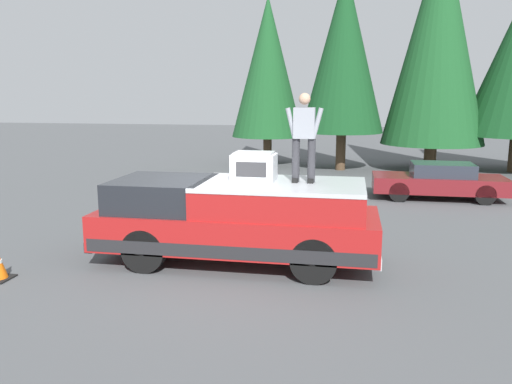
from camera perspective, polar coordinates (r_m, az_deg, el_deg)
The scene contains 8 objects.
ground_plane at distance 10.21m, azimuth -4.39°, elevation -8.11°, with size 90.00×90.00×0.00m, color #4C4F51.
pickup_truck at distance 10.10m, azimuth -2.16°, elevation -3.13°, with size 2.01×5.54×1.65m.
compressor_unit at distance 9.99m, azimuth -0.21°, elevation 2.88°, with size 0.65×0.84×0.56m.
person_on_truck_bed at distance 9.77m, azimuth 5.39°, elevation 6.34°, with size 0.29×0.72×1.69m.
parked_car_maroon at distance 17.38m, azimuth 19.77°, elevation 1.17°, with size 1.64×4.10×1.16m.
conifer_left at distance 23.82m, azimuth 19.64°, elevation 16.00°, with size 4.37×4.37×10.24m.
conifer_center_left at distance 22.89m, azimuth 9.78°, elevation 15.16°, with size 3.56×3.56×8.53m.
conifer_center_right at distance 24.24m, azimuth 1.33°, elevation 13.73°, with size 3.34×3.34×7.72m.
Camera 1 is at (-9.32, -2.52, 3.32)m, focal length 35.80 mm.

